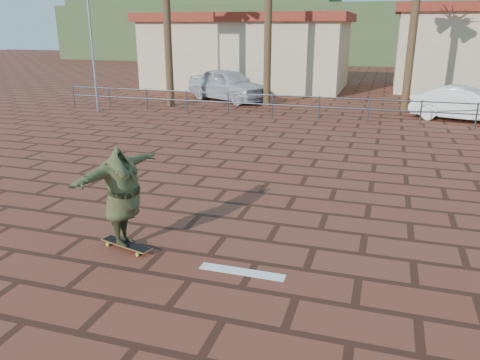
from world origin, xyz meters
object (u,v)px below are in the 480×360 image
Objects in this scene: car_white at (465,104)px; longboard at (126,244)px; car_silver at (228,85)px; skateboarder at (122,197)px.

longboard is at bearing 168.85° from car_white.
car_white is at bearing -73.31° from car_silver.
longboard is at bearing -138.34° from car_silver.
car_silver is 1.16× the size of car_white.
longboard is 0.26× the size of car_white.
skateboarder is (0.00, 0.00, 0.89)m from longboard.
longboard is at bearing -172.76° from skateboarder.
skateboarder is 0.51× the size of car_white.
car_silver is at bearing 117.93° from longboard.
car_silver reaches higher than longboard.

